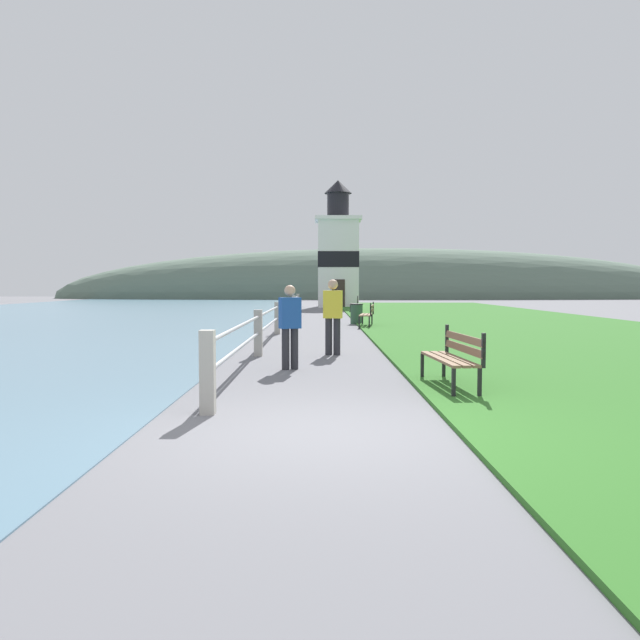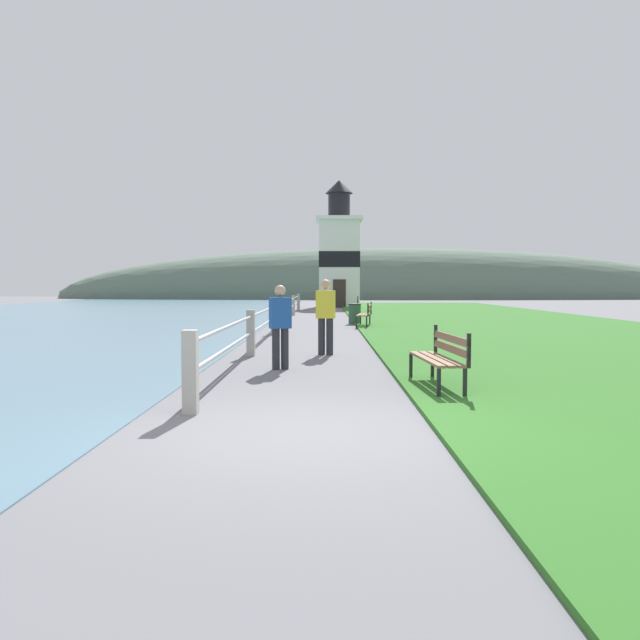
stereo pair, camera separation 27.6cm
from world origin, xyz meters
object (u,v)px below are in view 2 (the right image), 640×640
object	(u,v)px
park_bench_midway	(366,313)
park_bench_far	(355,303)
person_by_railing	(326,314)
trash_bin	(355,314)
park_bench_near	(441,354)
lighthouse	(339,254)
person_strolling	(280,324)

from	to	relation	value
park_bench_midway	park_bench_far	bearing A→B (deg)	-83.09
park_bench_far	person_by_railing	bearing A→B (deg)	89.22
person_by_railing	trash_bin	world-z (taller)	person_by_railing
park_bench_near	lighthouse	world-z (taller)	lighthouse
park_bench_near	person_strolling	xyz separation A→B (m)	(-2.64, 2.24, 0.33)
trash_bin	lighthouse	bearing A→B (deg)	90.57
park_bench_near	park_bench_far	bearing A→B (deg)	-94.09
lighthouse	person_strolling	bearing A→B (deg)	-93.19
person_strolling	lighthouse	bearing A→B (deg)	-23.94
park_bench_midway	park_bench_near	bearing A→B (deg)	98.92
person_strolling	person_by_railing	bearing A→B (deg)	-40.06
person_by_railing	lighthouse	bearing A→B (deg)	6.83
park_bench_midway	trash_bin	size ratio (longest dim) A/B	2.21
park_bench_far	lighthouse	bearing A→B (deg)	-81.12
park_bench_far	lighthouse	xyz separation A→B (m)	(-0.78, 8.67, 3.28)
park_bench_near	park_bench_midway	world-z (taller)	same
park_bench_midway	person_strolling	xyz separation A→B (m)	(-2.41, -11.93, 0.33)
park_bench_midway	person_by_railing	distance (m)	9.59
person_strolling	park_bench_near	bearing A→B (deg)	-151.13
park_bench_far	park_bench_midway	bearing A→B (deg)	92.67
lighthouse	person_by_railing	xyz separation A→B (m)	(-1.01, -31.26, -2.89)
park_bench_midway	trash_bin	bearing A→B (deg)	-71.93
park_bench_near	lighthouse	xyz separation A→B (m)	(-0.76, 35.97, 3.28)
lighthouse	person_strolling	size ratio (longest dim) A/B	5.72
park_bench_near	park_bench_midway	size ratio (longest dim) A/B	1.04
park_bench_far	person_strolling	bearing A→B (deg)	87.70
park_bench_near	person_by_railing	xyz separation A→B (m)	(-1.77, 4.71, 0.40)
lighthouse	person_strolling	world-z (taller)	lighthouse
park_bench_midway	person_strolling	size ratio (longest dim) A/B	1.16
person_strolling	park_bench_midway	bearing A→B (deg)	-32.17
park_bench_midway	person_by_railing	size ratio (longest dim) A/B	1.07
park_bench_midway	lighthouse	world-z (taller)	lighthouse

